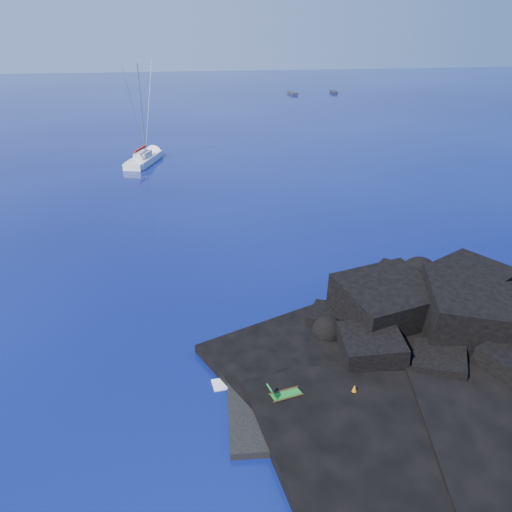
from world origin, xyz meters
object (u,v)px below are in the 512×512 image
Objects in this scene: distant_boat_b at (334,93)px; deck_chair at (286,391)px; distant_boat_a at (293,94)px; sunbather at (318,375)px; sailboat at (145,162)px; marker_cone at (354,391)px.

deck_chair is at bearing -101.80° from distant_boat_b.
distant_boat_a is at bearing -170.06° from distant_boat_b.
distant_boat_a is 1.07× the size of distant_boat_b.
sunbather is at bearing -107.33° from distant_boat_a.
sunbather is at bearing -59.83° from sailboat.
sunbather is at bearing 128.12° from marker_cone.
deck_chair reaches higher than distant_boat_a.
deck_chair reaches higher than sunbather.
distant_boat_b is at bearing 36.19° from sunbather.
sunbather is at bearing -101.15° from distant_boat_b.
sailboat is 19.33× the size of marker_cone.
distant_boat_b is at bearing 71.67° from marker_cone.
deck_chair is 0.35× the size of distant_boat_b.
deck_chair is 0.91× the size of sunbather.
deck_chair reaches higher than marker_cone.
marker_cone is (10.22, -48.46, 0.66)m from sailboat.
sailboat reaches higher than sunbather.
deck_chair is at bearing 178.65° from sunbather.
marker_cone is 0.13× the size of distant_boat_a.
distant_boat_a is (28.47, 114.95, -0.51)m from sunbather.
sailboat is at bearing 101.91° from marker_cone.
marker_cone is (3.16, -0.33, -0.22)m from deck_chair.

